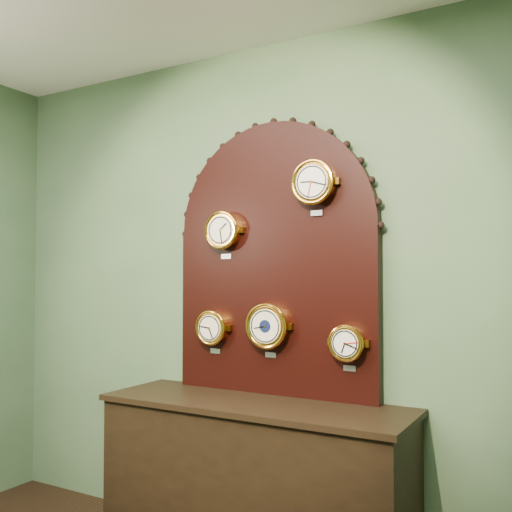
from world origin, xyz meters
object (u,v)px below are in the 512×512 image
Objects in this scene: shop_counter at (254,486)px; tide_clock at (347,343)px; roman_clock at (223,230)px; barometer at (268,326)px; display_board at (274,249)px; arabic_clock at (314,183)px; hygrometer at (212,328)px.

tide_clock is (0.45, 0.15, 0.74)m from shop_counter.
roman_clock reaches higher than barometer.
roman_clock is at bearing -167.13° from display_board.
arabic_clock reaches higher than hygrometer.
hygrometer is 0.81m from tide_clock.
tide_clock is (0.45, 0.00, -0.07)m from barometer.
barometer is at bearing 90.79° from shop_counter.
shop_counter is at bearing -150.64° from arabic_clock.
tide_clock is (0.81, 0.00, -0.04)m from hygrometer.
shop_counter is 5.34× the size of barometer.
tide_clock is (0.18, 0.00, -0.82)m from arabic_clock.
arabic_clock is at bearing -179.55° from tide_clock.
barometer is at bearing -179.78° from tide_clock.
roman_clock is at bearing 179.95° from arabic_clock.
hygrometer is (-0.36, -0.07, -0.45)m from display_board.
barometer is at bearing -0.22° from hygrometer.
roman_clock is 1.08× the size of hygrometer.
barometer is at bearing -91.79° from display_board.
arabic_clock is (0.27, 0.15, 1.56)m from shop_counter.
roman_clock reaches higher than shop_counter.
roman_clock is 0.61m from arabic_clock.
shop_counter is 6.37× the size of hygrometer.
hygrometer is at bearing 179.91° from arabic_clock.
barometer reaches higher than shop_counter.
hygrometer is at bearing 157.01° from shop_counter.
hygrometer is 0.36m from barometer.
display_board reaches higher than barometer.
shop_counter is 1.59m from arabic_clock.
hygrometer reaches higher than tide_clock.
arabic_clock reaches higher than tide_clock.
display_board is 5.64× the size of roman_clock.
roman_clock is (-0.29, 0.15, 1.33)m from shop_counter.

